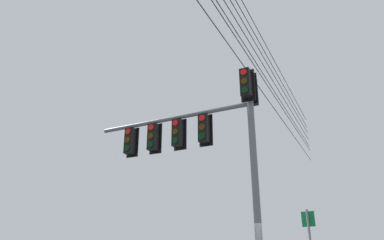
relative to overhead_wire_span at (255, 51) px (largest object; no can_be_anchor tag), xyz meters
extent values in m
cylinder|color=slate|center=(0.47, -0.92, -5.04)|extent=(0.20, 0.20, 6.77)
cylinder|color=slate|center=(-1.95, -2.14, -2.44)|extent=(4.91, 2.58, 0.14)
cube|color=black|center=(0.61, -1.18, -1.89)|extent=(0.40, 0.40, 0.90)
cube|color=black|center=(0.53, -1.03, -1.89)|extent=(0.41, 0.23, 1.04)
cylinder|color=red|center=(0.68, -1.33, -1.59)|extent=(0.19, 0.12, 0.20)
cylinder|color=#3C2703|center=(0.68, -1.33, -1.89)|extent=(0.19, 0.12, 0.20)
cylinder|color=black|center=(0.68, -1.33, -2.19)|extent=(0.19, 0.12, 0.20)
cube|color=black|center=(0.34, -0.65, -1.89)|extent=(0.40, 0.40, 0.90)
cube|color=black|center=(0.41, -0.80, -1.89)|extent=(0.41, 0.23, 1.04)
cylinder|color=red|center=(0.26, -0.50, -1.59)|extent=(0.19, 0.12, 0.20)
cylinder|color=#3C2703|center=(0.26, -0.50, -1.89)|extent=(0.19, 0.12, 0.20)
cylinder|color=black|center=(0.26, -0.50, -2.19)|extent=(0.19, 0.12, 0.20)
cube|color=black|center=(-0.89, -1.61, -2.99)|extent=(0.41, 0.41, 0.90)
cube|color=black|center=(-0.97, -1.46, -2.99)|extent=(0.40, 0.25, 1.04)
cylinder|color=red|center=(-0.81, -1.75, -2.69)|extent=(0.19, 0.12, 0.20)
cylinder|color=#3C2703|center=(-0.81, -1.75, -2.99)|extent=(0.19, 0.12, 0.20)
cylinder|color=black|center=(-0.81, -1.75, -3.29)|extent=(0.19, 0.12, 0.20)
cube|color=black|center=(-1.72, -2.02, -2.99)|extent=(0.40, 0.40, 0.90)
cube|color=black|center=(-1.79, -1.87, -2.99)|extent=(0.41, 0.22, 1.04)
cylinder|color=red|center=(-1.65, -2.17, -2.69)|extent=(0.19, 0.11, 0.20)
cylinder|color=#3C2703|center=(-1.65, -2.17, -2.99)|extent=(0.19, 0.11, 0.20)
cylinder|color=black|center=(-1.65, -2.17, -3.29)|extent=(0.19, 0.11, 0.20)
cube|color=black|center=(-2.54, -2.44, -2.99)|extent=(0.40, 0.40, 0.90)
cube|color=black|center=(-2.62, -2.29, -2.99)|extent=(0.41, 0.24, 1.04)
cylinder|color=red|center=(-2.47, -2.59, -2.69)|extent=(0.19, 0.12, 0.20)
cylinder|color=#3C2703|center=(-2.47, -2.59, -2.99)|extent=(0.19, 0.12, 0.20)
cylinder|color=black|center=(-2.47, -2.59, -3.29)|extent=(0.19, 0.12, 0.20)
cube|color=black|center=(-3.37, -2.86, -2.99)|extent=(0.41, 0.41, 0.90)
cube|color=black|center=(-3.45, -2.71, -2.99)|extent=(0.41, 0.24, 1.04)
cylinder|color=red|center=(-3.29, -3.00, -2.69)|extent=(0.19, 0.12, 0.20)
cylinder|color=#3C2703|center=(-3.29, -3.00, -2.99)|extent=(0.19, 0.12, 0.20)
cylinder|color=black|center=(-3.29, -3.00, -3.29)|extent=(0.19, 0.12, 0.20)
cube|color=#0C7238|center=(0.99, 0.56, -5.75)|extent=(0.36, 0.14, 0.41)
cube|color=white|center=(0.99, 0.58, -5.75)|extent=(0.29, 0.10, 0.35)
cylinder|color=black|center=(0.00, 0.00, -1.33)|extent=(10.43, 20.18, 0.53)
cylinder|color=black|center=(0.00, 0.00, -0.69)|extent=(10.43, 20.18, 0.53)
cylinder|color=black|center=(0.00, 0.00, -0.45)|extent=(10.43, 20.18, 0.53)
cylinder|color=black|center=(0.00, 0.00, -0.01)|extent=(10.43, 20.18, 0.53)
cylinder|color=black|center=(0.00, 0.00, 0.41)|extent=(10.43, 20.18, 0.53)
cylinder|color=black|center=(0.00, 0.00, 0.79)|extent=(10.43, 20.18, 0.53)
cylinder|color=black|center=(0.00, 0.00, 1.29)|extent=(10.43, 20.18, 0.53)
camera|label=1|loc=(7.43, -8.36, -7.00)|focal=34.36mm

